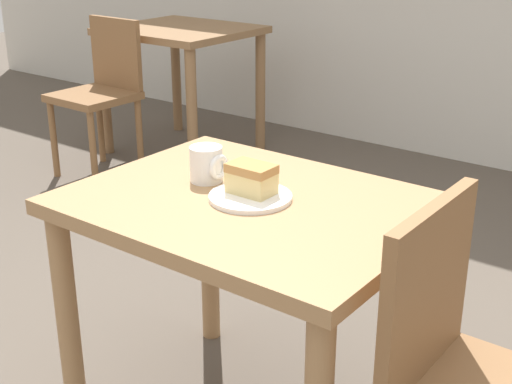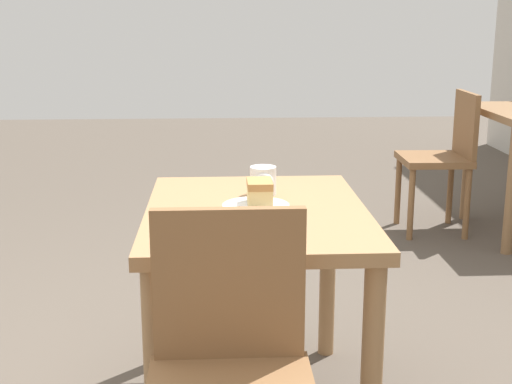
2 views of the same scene
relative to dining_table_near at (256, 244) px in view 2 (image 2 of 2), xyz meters
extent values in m
cube|color=#9E754C|center=(0.00, 0.00, 0.10)|extent=(0.90, 0.69, 0.04)
cylinder|color=#9E754C|center=(-0.40, -0.29, -0.25)|extent=(0.06, 0.06, 0.66)
cylinder|color=#9E754C|center=(0.40, -0.29, -0.25)|extent=(0.06, 0.06, 0.66)
cylinder|color=#9E754C|center=(-0.40, 0.29, -0.25)|extent=(0.06, 0.06, 0.66)
cylinder|color=#9E754C|center=(0.40, 0.29, -0.25)|extent=(0.06, 0.06, 0.66)
cylinder|color=olive|center=(-2.23, 1.47, -0.23)|extent=(0.06, 0.06, 0.71)
cylinder|color=olive|center=(-1.53, 1.47, -0.23)|extent=(0.06, 0.06, 0.71)
cube|color=brown|center=(0.52, -0.10, 0.07)|extent=(0.03, 0.37, 0.38)
cube|color=brown|center=(-1.97, 1.17, -0.14)|extent=(0.40, 0.40, 0.04)
cylinder|color=brown|center=(-2.14, 1.01, -0.37)|extent=(0.04, 0.04, 0.43)
cylinder|color=brown|center=(-1.81, 1.00, -0.37)|extent=(0.04, 0.04, 0.43)
cylinder|color=brown|center=(-2.13, 1.34, -0.37)|extent=(0.04, 0.04, 0.43)
cylinder|color=brown|center=(-1.80, 1.33, -0.37)|extent=(0.04, 0.04, 0.43)
cube|color=brown|center=(-1.96, 1.35, 0.07)|extent=(0.37, 0.04, 0.38)
cylinder|color=white|center=(0.00, 0.00, 0.12)|extent=(0.21, 0.21, 0.01)
cube|color=#E0C67F|center=(0.00, 0.01, 0.16)|extent=(0.11, 0.08, 0.05)
cube|color=#B27F47|center=(0.00, 0.01, 0.19)|extent=(0.12, 0.08, 0.02)
cylinder|color=white|center=(-0.17, 0.03, 0.17)|extent=(0.09, 0.09, 0.10)
torus|color=white|center=(-0.13, 0.03, 0.17)|extent=(0.02, 0.07, 0.07)
camera|label=1|loc=(1.01, -1.31, 0.79)|focal=50.00mm
camera|label=2|loc=(2.14, -0.12, 0.71)|focal=50.00mm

